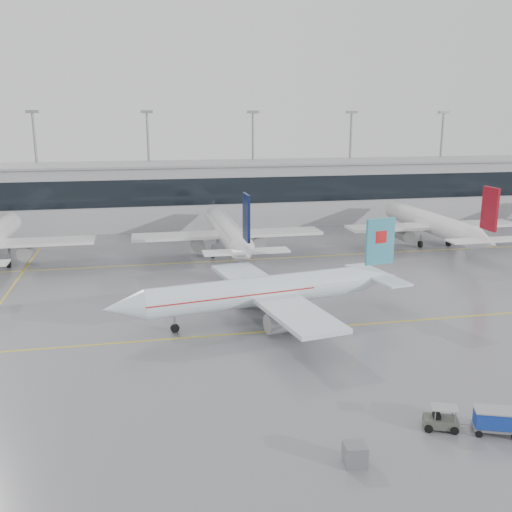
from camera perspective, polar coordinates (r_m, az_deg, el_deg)
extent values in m
plane|color=slate|center=(58.78, 2.41, -7.47)|extent=(320.00, 320.00, 0.00)
cube|color=gold|center=(58.77, 2.41, -7.47)|extent=(120.00, 0.25, 0.01)
cube|color=gold|center=(86.84, -2.42, -0.45)|extent=(120.00, 0.25, 0.01)
cube|color=gold|center=(73.21, -24.25, -4.39)|extent=(0.25, 60.00, 0.01)
cube|color=#9D9DA1|center=(116.90, -5.03, 6.18)|extent=(180.00, 15.00, 12.00)
cube|color=black|center=(109.27, -4.57, 6.45)|extent=(180.00, 0.20, 5.00)
cube|color=gray|center=(116.25, -5.10, 9.21)|extent=(182.00, 16.00, 0.40)
cylinder|color=gray|center=(123.08, -21.02, 8.05)|extent=(0.50, 0.50, 22.00)
cube|color=gray|center=(122.66, -21.49, 13.30)|extent=(2.40, 1.00, 0.60)
cylinder|color=gray|center=(121.56, -10.64, 8.65)|extent=(0.50, 0.50, 22.00)
cube|color=gray|center=(121.14, -10.88, 13.98)|extent=(2.40, 1.00, 0.60)
cylinder|color=gray|center=(123.99, -0.30, 8.98)|extent=(0.50, 0.50, 22.00)
cube|color=gray|center=(123.57, -0.31, 14.21)|extent=(2.40, 1.00, 0.60)
cylinder|color=gray|center=(130.15, 9.35, 9.03)|extent=(0.50, 0.50, 22.00)
cube|color=gray|center=(129.75, 9.55, 14.00)|extent=(2.40, 1.00, 0.60)
cylinder|color=gray|center=(139.54, 17.92, 8.86)|extent=(0.50, 0.50, 22.00)
cube|color=gray|center=(139.17, 18.27, 13.49)|extent=(2.40, 1.00, 0.60)
cylinder|color=silver|center=(60.29, 0.05, -3.58)|extent=(23.98, 7.17, 3.12)
cone|color=silver|center=(56.88, -13.12, -5.03)|extent=(4.48, 3.76, 3.12)
cone|color=silver|center=(66.91, 11.83, -2.12)|extent=(6.05, 4.04, 3.12)
cube|color=silver|center=(60.95, 1.36, -3.78)|extent=(9.37, 26.26, 0.45)
cube|color=silver|center=(66.94, 11.99, -1.86)|extent=(4.47, 10.25, 0.25)
cube|color=teal|center=(66.13, 12.30, 1.44)|extent=(3.61, 0.96, 5.33)
cylinder|color=#9E9E9E|center=(57.09, 2.78, -6.62)|extent=(3.91, 2.69, 2.10)
cylinder|color=#9E9E9E|center=(65.47, -0.69, -3.91)|extent=(3.91, 2.69, 2.10)
cylinder|color=gray|center=(58.47, -8.13, -6.57)|extent=(0.20, 0.20, 1.29)
cylinder|color=black|center=(58.69, -8.11, -7.16)|extent=(0.94, 0.45, 0.90)
cylinder|color=gray|center=(59.63, 3.22, -5.94)|extent=(0.24, 0.24, 1.29)
cylinder|color=black|center=(59.85, 3.22, -6.52)|extent=(1.16, 0.63, 1.10)
cylinder|color=gray|center=(64.13, 1.27, -4.49)|extent=(0.24, 0.24, 1.29)
cylinder|color=black|center=(64.33, 1.27, -5.04)|extent=(1.16, 0.63, 1.10)
cube|color=#B70F0F|center=(66.02, 12.32, 1.89)|extent=(1.46, 0.68, 1.40)
cube|color=#B70F0F|center=(59.23, -2.65, -3.71)|extent=(18.27, 6.21, 0.12)
cone|color=white|center=(107.40, -23.15, 3.27)|extent=(3.59, 4.00, 3.59)
cylinder|color=#9E9E9E|center=(90.76, -22.03, 0.40)|extent=(2.10, 3.60, 2.10)
cylinder|color=gray|center=(103.05, -23.53, 1.37)|extent=(0.20, 0.20, 1.56)
cylinder|color=black|center=(103.20, -23.49, 0.95)|extent=(0.30, 0.90, 0.90)
cylinder|color=gray|center=(89.89, -23.54, -0.24)|extent=(0.24, 0.24, 1.56)
cylinder|color=black|center=(90.06, -23.49, -0.72)|extent=(0.45, 1.10, 1.10)
cylinder|color=white|center=(90.83, -2.96, 2.63)|extent=(3.59, 27.36, 3.59)
cone|color=white|center=(106.11, -4.27, 4.22)|extent=(3.59, 4.00, 3.59)
cone|color=white|center=(74.95, -1.02, 0.27)|extent=(3.59, 5.60, 3.59)
cube|color=white|center=(89.45, -2.81, 2.20)|extent=(29.64, 5.00, 0.45)
cube|color=white|center=(74.69, -0.99, 0.45)|extent=(11.40, 2.80, 0.25)
cube|color=#0A1338|center=(73.59, -0.97, 3.87)|extent=(0.35, 3.60, 6.12)
cylinder|color=#9E9E9E|center=(89.65, -5.88, 1.19)|extent=(2.10, 3.60, 2.10)
cylinder|color=#9E9E9E|center=(91.09, 0.14, 1.46)|extent=(2.10, 3.60, 2.10)
cylinder|color=gray|center=(101.70, -3.87, 2.34)|extent=(0.20, 0.20, 1.56)
cylinder|color=black|center=(101.85, -3.87, 1.91)|extent=(0.30, 0.90, 0.90)
cylinder|color=gray|center=(88.57, -4.35, 0.69)|extent=(0.24, 0.24, 1.56)
cylinder|color=black|center=(88.75, -4.35, 0.20)|extent=(0.45, 1.10, 1.10)
cylinder|color=gray|center=(89.36, -1.05, 0.84)|extent=(0.24, 0.24, 1.56)
cylinder|color=black|center=(89.54, -1.05, 0.36)|extent=(0.45, 1.10, 1.10)
cylinder|color=white|center=(102.10, 16.87, 3.29)|extent=(3.59, 27.36, 3.59)
cone|color=white|center=(115.90, 13.20, 4.70)|extent=(3.59, 4.00, 3.59)
cone|color=white|center=(88.27, 21.92, 1.32)|extent=(3.59, 5.60, 3.59)
cube|color=white|center=(100.88, 17.25, 2.91)|extent=(29.64, 5.00, 0.45)
cube|color=white|center=(88.05, 22.00, 1.49)|extent=(11.40, 2.80, 0.25)
cube|color=maroon|center=(87.11, 22.34, 4.39)|extent=(0.35, 3.60, 6.12)
cylinder|color=#9E9E9E|center=(99.38, 14.63, 2.05)|extent=(2.10, 3.60, 2.10)
cylinder|color=#9E9E9E|center=(103.96, 19.39, 2.21)|extent=(2.10, 3.60, 2.10)
cylinder|color=gray|center=(111.88, 14.20, 2.99)|extent=(0.20, 0.20, 1.56)
cylinder|color=black|center=(112.02, 14.17, 2.60)|extent=(0.30, 0.90, 0.90)
cylinder|color=gray|center=(99.18, 16.13, 1.59)|extent=(0.24, 0.24, 1.56)
cylinder|color=black|center=(99.34, 16.10, 1.15)|extent=(0.45, 1.10, 1.10)
cylinder|color=gray|center=(101.69, 18.73, 1.69)|extent=(0.24, 0.24, 1.56)
cylinder|color=black|center=(101.85, 18.69, 1.27)|extent=(0.45, 1.10, 1.10)
cube|color=#45493F|center=(43.39, 17.96, -15.51)|extent=(2.60, 1.98, 0.67)
cube|color=gray|center=(42.90, 18.34, -14.19)|extent=(2.15, 1.81, 0.06)
cube|color=black|center=(43.14, 17.61, -15.01)|extent=(0.72, 0.89, 0.38)
cylinder|color=gray|center=(43.74, 20.28, -15.53)|extent=(1.11, 0.48, 0.08)
cylinder|color=gray|center=(42.54, 17.48, -15.06)|extent=(0.08, 0.08, 0.86)
cylinder|color=gray|center=(43.46, 17.27, -14.40)|extent=(0.08, 0.08, 0.86)
cylinder|color=gray|center=(42.77, 19.32, -15.04)|extent=(0.08, 0.08, 0.86)
cylinder|color=gray|center=(43.69, 19.07, -14.39)|extent=(0.08, 0.08, 0.86)
cylinder|color=black|center=(42.83, 16.88, -16.20)|extent=(0.61, 0.38, 0.58)
cylinder|color=black|center=(43.91, 16.66, -15.39)|extent=(0.61, 0.38, 0.58)
cylinder|color=black|center=(43.12, 19.25, -16.17)|extent=(0.61, 0.38, 0.58)
cylinder|color=black|center=(44.20, 18.96, -15.38)|extent=(0.61, 0.38, 0.58)
cube|color=gray|center=(44.18, 22.73, -15.52)|extent=(3.22, 2.37, 0.17)
cube|color=navy|center=(43.87, 22.82, -14.75)|extent=(3.00, 2.21, 1.16)
cube|color=gray|center=(43.59, 22.90, -14.02)|extent=(3.25, 2.46, 0.10)
cylinder|color=black|center=(43.39, 21.40, -16.24)|extent=(0.51, 0.33, 0.48)
cylinder|color=black|center=(44.62, 21.00, -15.33)|extent=(0.51, 0.33, 0.48)
cylinder|color=black|center=(45.18, 23.96, -15.25)|extent=(0.51, 0.33, 0.48)
cube|color=slate|center=(38.26, 9.87, -18.97)|extent=(1.53, 1.44, 1.39)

